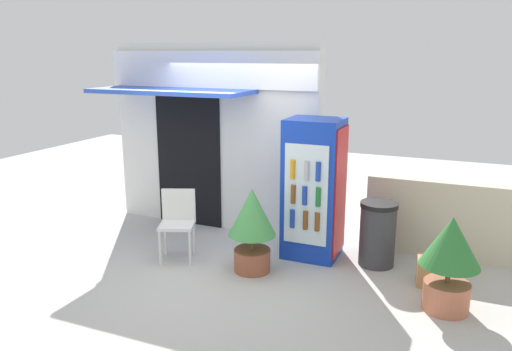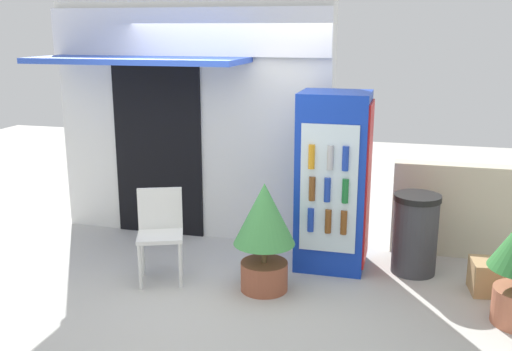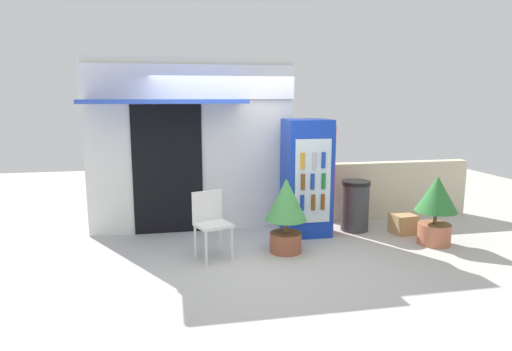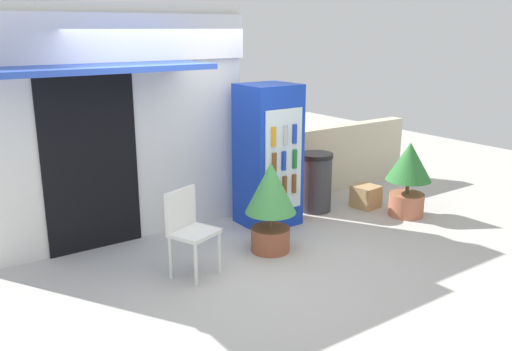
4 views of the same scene
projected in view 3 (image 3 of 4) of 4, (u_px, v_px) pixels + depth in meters
ground at (245, 256)px, 6.16m from camera, size 16.00×16.00×0.00m
storefront_building at (190, 142)px, 7.18m from camera, size 3.30×1.23×2.79m
drink_cooler at (307, 178)px, 7.00m from camera, size 0.72×0.69×1.84m
plastic_chair at (211, 219)px, 6.02m from camera, size 0.55×0.53×0.91m
potted_plant_near_shop at (286, 209)px, 6.21m from camera, size 0.59×0.59×1.06m
potted_plant_curbside at (436, 205)px, 6.55m from camera, size 0.62×0.62×1.03m
trash_bin at (355, 205)px, 7.28m from camera, size 0.47×0.47×0.83m
stone_boundary_wall at (396, 190)px, 8.07m from camera, size 2.66×0.22×1.02m
cardboard_box at (403, 224)px, 7.15m from camera, size 0.38×0.38×0.31m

